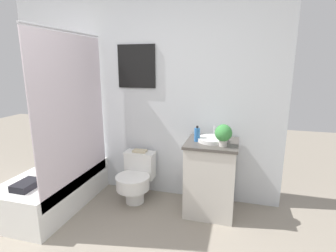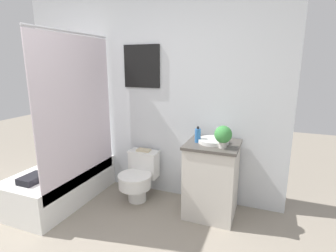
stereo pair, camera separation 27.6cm
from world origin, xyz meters
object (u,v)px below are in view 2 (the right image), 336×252
Objects in this scene: soap_bottle at (198,135)px; potted_plant at (223,135)px; sink at (213,141)px; toilet at (139,176)px; book_on_tank at (144,150)px.

soap_bottle is 0.31m from potted_plant.
soap_bottle reaches higher than sink.
sink is at bearing 16.28° from soap_bottle.
toilet is 0.96m from soap_bottle.
toilet is 1.23m from potted_plant.
sink is at bearing 1.14° from toilet.
soap_bottle is 1.02× the size of book_on_tank.
sink is (0.90, 0.02, 0.55)m from toilet.
soap_bottle is 0.76× the size of potted_plant.
potted_plant is at bearing -14.76° from book_on_tank.
soap_bottle is at bearing 160.93° from potted_plant.
potted_plant is 1.35× the size of book_on_tank.
book_on_tank is at bearing 90.00° from toilet.
sink is 1.60× the size of potted_plant.
toilet is 1.59× the size of sink.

